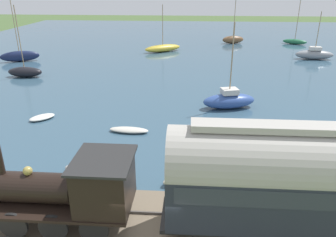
% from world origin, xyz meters
% --- Properties ---
extents(harbor_water, '(80.00, 80.00, 0.01)m').
position_xyz_m(harbor_water, '(43.13, 0.00, 0.00)').
color(harbor_water, '#38566B').
rests_on(harbor_water, ground).
extents(rail_embankment, '(5.38, 56.00, 0.55)m').
position_xyz_m(rail_embankment, '(0.13, 0.00, 0.22)').
color(rail_embankment, '#756651').
rests_on(rail_embankment, ground).
extents(steam_locomotive, '(2.50, 6.29, 3.67)m').
position_xyz_m(steam_locomotive, '(0.13, 3.00, 2.32)').
color(steam_locomotive, black).
rests_on(steam_locomotive, rail_embankment).
extents(passenger_coach, '(2.46, 10.32, 4.69)m').
position_xyz_m(passenger_coach, '(0.13, -5.64, 3.12)').
color(passenger_coach, black).
rests_on(passenger_coach, rail_embankment).
extents(sailboat_brown, '(2.33, 4.01, 8.45)m').
position_xyz_m(sailboat_brown, '(47.76, -8.53, 0.70)').
color(sailboat_brown, brown).
rests_on(sailboat_brown, harbor_water).
extents(sailboat_black, '(1.52, 3.81, 7.61)m').
position_xyz_m(sailboat_black, '(23.96, 16.94, 0.60)').
color(sailboat_black, black).
rests_on(sailboat_black, harbor_water).
extents(sailboat_gray, '(1.89, 5.11, 6.27)m').
position_xyz_m(sailboat_gray, '(35.65, -18.22, 0.70)').
color(sailboat_gray, gray).
rests_on(sailboat_gray, harbor_water).
extents(sailboat_blue, '(2.78, 4.70, 6.96)m').
position_xyz_m(sailboat_blue, '(15.67, -4.67, 0.69)').
color(sailboat_blue, '#335199').
rests_on(sailboat_blue, harbor_water).
extents(sailboat_green, '(2.57, 4.02, 7.62)m').
position_xyz_m(sailboat_green, '(47.76, -18.99, 0.50)').
color(sailboat_green, '#236B42').
rests_on(sailboat_green, harbor_water).
extents(sailboat_yellow, '(4.60, 5.87, 6.83)m').
position_xyz_m(sailboat_yellow, '(39.47, 2.93, 0.56)').
color(sailboat_yellow, gold).
rests_on(sailboat_yellow, harbor_water).
extents(sailboat_navy, '(2.90, 4.92, 8.27)m').
position_xyz_m(sailboat_navy, '(31.41, 21.28, 0.75)').
color(sailboat_navy, '#192347').
rests_on(sailboat_navy, harbor_water).
extents(rowboat_off_pier, '(2.14, 2.11, 0.31)m').
position_xyz_m(rowboat_off_pier, '(12.14, 9.84, 0.16)').
color(rowboat_off_pier, silver).
rests_on(rowboat_off_pier, harbor_water).
extents(rowboat_near_shore, '(1.09, 2.83, 0.32)m').
position_xyz_m(rowboat_near_shore, '(10.28, 2.76, 0.17)').
color(rowboat_near_shore, beige).
rests_on(rowboat_near_shore, harbor_water).
extents(rowboat_far_out, '(2.48, 2.80, 0.50)m').
position_xyz_m(rowboat_far_out, '(4.65, -1.36, 0.26)').
color(rowboat_far_out, '#B7B2A3').
rests_on(rowboat_far_out, harbor_water).
extents(rowboat_mid_harbor, '(1.83, 2.27, 0.50)m').
position_xyz_m(rowboat_mid_harbor, '(4.38, 4.37, 0.26)').
color(rowboat_mid_harbor, beige).
rests_on(rowboat_mid_harbor, harbor_water).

